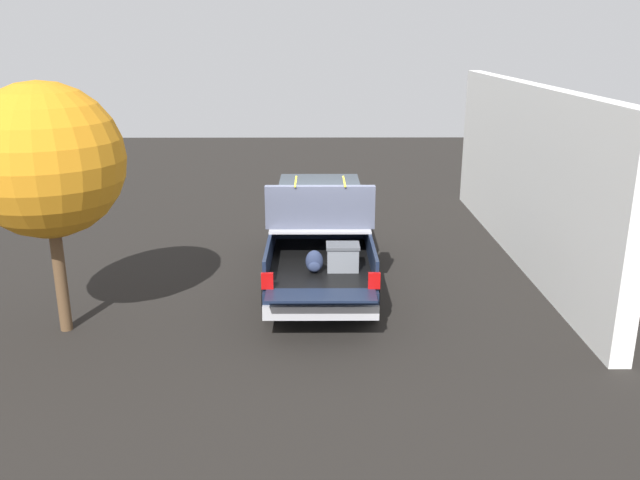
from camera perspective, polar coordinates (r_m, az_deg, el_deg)
The scene contains 4 objects.
ground_plane at distance 13.63m, azimuth -0.02°, elevation -3.66°, with size 40.00×40.00×0.00m, color black.
pickup_truck at distance 13.66m, azimuth -0.01°, elevation 0.66°, with size 6.05×2.06×2.23m.
building_facade at distance 15.43m, azimuth 17.31°, elevation 5.60°, with size 10.88×0.36×3.90m, color white.
tree_background at distance 11.48m, azimuth -22.72°, elevation 6.35°, with size 2.52×2.52×4.23m.
Camera 1 is at (-12.71, 0.07, 4.90)m, focal length 36.85 mm.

